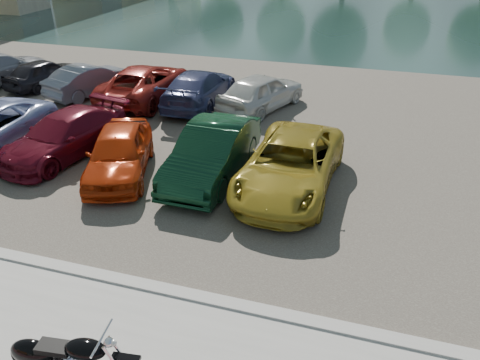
# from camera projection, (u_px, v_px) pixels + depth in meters

# --- Properties ---
(kerb) EXTENTS (60.00, 0.30, 0.14)m
(kerb) POSITION_uv_depth(u_px,v_px,m) (173.00, 292.00, 9.38)
(kerb) COLOR #9C9A93
(kerb) RESTS_ON ground
(parking_lot) EXTENTS (60.00, 18.00, 0.04)m
(parking_lot) POSITION_uv_depth(u_px,v_px,m) (275.00, 129.00, 16.95)
(parking_lot) COLOR #474039
(parking_lot) RESTS_ON ground
(river) EXTENTS (120.00, 40.00, 0.00)m
(river) POSITION_uv_depth(u_px,v_px,m) (350.00, 7.00, 41.25)
(river) COLOR #1B3130
(river) RESTS_ON ground
(motorcycle) EXTENTS (2.33, 0.75, 1.05)m
(motorcycle) POSITION_uv_depth(u_px,v_px,m) (65.00, 357.00, 7.39)
(motorcycle) COLOR black
(motorcycle) RESTS_ON promenade
(car_3) EXTENTS (2.73, 4.86, 1.33)m
(car_3) POSITION_uv_depth(u_px,v_px,m) (65.00, 135.00, 14.72)
(car_3) COLOR maroon
(car_3) RESTS_ON parking_lot
(car_4) EXTENTS (2.92, 4.38, 1.39)m
(car_4) POSITION_uv_depth(u_px,v_px,m) (119.00, 152.00, 13.56)
(car_4) COLOR #B8310C
(car_4) RESTS_ON parking_lot
(car_5) EXTENTS (1.70, 4.64, 1.52)m
(car_5) POSITION_uv_depth(u_px,v_px,m) (212.00, 152.00, 13.42)
(car_5) COLOR black
(car_5) RESTS_ON parking_lot
(car_6) EXTENTS (2.55, 5.22, 1.43)m
(car_6) POSITION_uv_depth(u_px,v_px,m) (290.00, 164.00, 12.84)
(car_6) COLOR #AC9327
(car_6) RESTS_ON parking_lot
(car_8) EXTENTS (2.30, 3.92, 1.25)m
(car_8) POSITION_uv_depth(u_px,v_px,m) (44.00, 73.00, 20.95)
(car_8) COLOR black
(car_8) RESTS_ON parking_lot
(car_9) EXTENTS (2.54, 4.18, 1.30)m
(car_9) POSITION_uv_depth(u_px,v_px,m) (90.00, 80.00, 19.96)
(car_9) COLOR slate
(car_9) RESTS_ON parking_lot
(car_10) EXTENTS (2.46, 5.21, 1.44)m
(car_10) POSITION_uv_depth(u_px,v_px,m) (145.00, 82.00, 19.39)
(car_10) COLOR maroon
(car_10) RESTS_ON parking_lot
(car_11) EXTENTS (2.00, 4.81, 1.39)m
(car_11) POSITION_uv_depth(u_px,v_px,m) (199.00, 88.00, 18.87)
(car_11) COLOR navy
(car_11) RESTS_ON parking_lot
(car_12) EXTENTS (3.08, 4.55, 1.44)m
(car_12) POSITION_uv_depth(u_px,v_px,m) (261.00, 92.00, 18.34)
(car_12) COLOR silver
(car_12) RESTS_ON parking_lot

